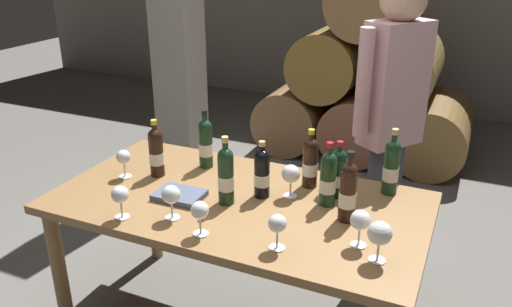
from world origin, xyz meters
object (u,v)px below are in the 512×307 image
(wine_bottle_6, at_px, (328,178))
(wine_glass_6, at_px, (360,221))
(wine_bottle_0, at_px, (156,152))
(dining_table, at_px, (239,216))
(wine_bottle_4, at_px, (206,143))
(wine_bottle_2, at_px, (391,166))
(wine_bottle_3, at_px, (348,191))
(wine_glass_0, at_px, (200,211))
(wine_glass_2, at_px, (120,196))
(wine_bottle_8, at_px, (310,162))
(wine_bottle_7, at_px, (226,175))
(tasting_notebook, at_px, (179,195))
(wine_bottle_1, at_px, (338,173))
(wine_glass_7, at_px, (277,225))
(wine_glass_3, at_px, (123,158))
(wine_glass_5, at_px, (291,175))
(wine_glass_1, at_px, (380,234))
(wine_glass_4, at_px, (171,196))
(wine_bottle_5, at_px, (262,173))
(sommelier_presenting, at_px, (392,109))

(wine_bottle_6, height_order, wine_glass_6, wine_bottle_6)
(wine_bottle_0, distance_m, wine_bottle_6, 0.87)
(dining_table, height_order, wine_bottle_4, wine_bottle_4)
(wine_bottle_2, xyz_separation_m, wine_bottle_3, (-0.12, -0.33, -0.00))
(wine_glass_0, height_order, wine_glass_2, wine_glass_2)
(wine_bottle_6, distance_m, wine_bottle_8, 0.19)
(dining_table, height_order, wine_glass_6, wine_glass_6)
(wine_bottle_7, relative_size, tasting_notebook, 1.45)
(wine_bottle_6, bearing_deg, wine_bottle_4, 168.36)
(dining_table, relative_size, wine_bottle_3, 5.40)
(wine_bottle_3, bearing_deg, wine_glass_6, -61.24)
(wine_bottle_1, height_order, wine_glass_0, wine_bottle_1)
(wine_glass_7, bearing_deg, tasting_notebook, 160.06)
(wine_glass_3, bearing_deg, wine_bottle_0, 32.53)
(wine_bottle_3, distance_m, wine_glass_5, 0.31)
(wine_glass_3, bearing_deg, wine_glass_1, -9.30)
(dining_table, xyz_separation_m, wine_glass_2, (-0.38, -0.36, 0.20))
(wine_bottle_4, bearing_deg, dining_table, -39.99)
(wine_bottle_0, bearing_deg, wine_glass_5, 4.29)
(dining_table, relative_size, wine_glass_6, 11.04)
(wine_bottle_6, relative_size, wine_glass_3, 2.06)
(wine_bottle_8, xyz_separation_m, wine_glass_6, (0.34, -0.42, -0.02))
(dining_table, xyz_separation_m, wine_glass_4, (-0.18, -0.27, 0.20))
(wine_bottle_4, xyz_separation_m, wine_glass_3, (-0.31, -0.28, -0.03))
(wine_bottle_4, distance_m, wine_glass_5, 0.54)
(wine_glass_0, distance_m, wine_glass_7, 0.32)
(wine_bottle_3, xyz_separation_m, wine_glass_6, (0.10, -0.18, -0.03))
(wine_bottle_4, distance_m, wine_glass_3, 0.42)
(wine_bottle_1, bearing_deg, wine_glass_5, -154.74)
(wine_glass_7, bearing_deg, wine_bottle_5, 121.06)
(sommelier_presenting, bearing_deg, wine_glass_1, -81.14)
(wine_bottle_4, bearing_deg, wine_bottle_0, -131.88)
(wine_glass_4, height_order, wine_glass_7, wine_glass_4)
(wine_glass_1, relative_size, wine_glass_7, 1.12)
(wine_bottle_3, bearing_deg, wine_glass_1, -53.36)
(dining_table, distance_m, wine_glass_7, 0.48)
(wine_glass_0, bearing_deg, wine_glass_5, 64.93)
(wine_glass_3, bearing_deg, wine_bottle_8, 17.73)
(wine_glass_0, relative_size, tasting_notebook, 0.67)
(wine_glass_3, height_order, sommelier_presenting, sommelier_presenting)
(wine_bottle_6, height_order, wine_glass_0, wine_bottle_6)
(wine_bottle_8, height_order, tasting_notebook, wine_bottle_8)
(wine_glass_2, bearing_deg, tasting_notebook, 63.57)
(wine_glass_6, bearing_deg, wine_glass_5, 144.24)
(wine_glass_5, bearing_deg, sommelier_presenting, 62.80)
(wine_glass_1, xyz_separation_m, sommelier_presenting, (-0.15, 0.98, 0.17))
(wine_glass_4, xyz_separation_m, sommelier_presenting, (0.71, 1.02, 0.17))
(wine_glass_0, bearing_deg, wine_glass_3, 152.59)
(wine_bottle_5, distance_m, wine_bottle_7, 0.17)
(wine_bottle_5, bearing_deg, wine_bottle_8, 48.70)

